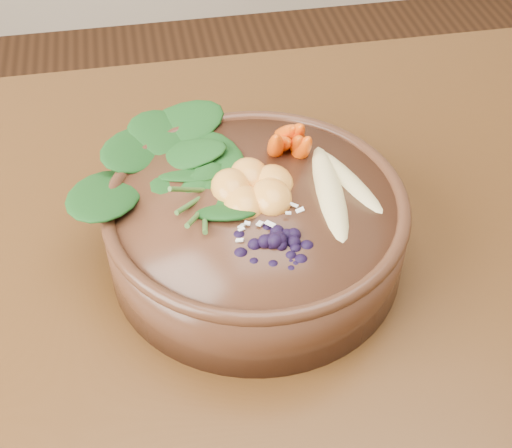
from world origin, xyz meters
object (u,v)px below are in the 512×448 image
object	(u,v)px
kale_heap	(197,151)
blueberry_pile	(275,229)
stoneware_bowl	(256,231)
banana_halves	(340,175)
dining_table	(475,297)
mandarin_cluster	(254,176)
carrot_cluster	(289,112)

from	to	relation	value
kale_heap	blueberry_pile	world-z (taller)	kale_heap
stoneware_bowl	banana_halves	size ratio (longest dim) A/B	1.76
blueberry_pile	dining_table	bearing A→B (deg)	8.36
banana_halves	mandarin_cluster	xyz separation A→B (m)	(-0.09, 0.01, 0.00)
banana_halves	blueberry_pile	world-z (taller)	blueberry_pile
dining_table	stoneware_bowl	world-z (taller)	stoneware_bowl
banana_halves	carrot_cluster	bearing A→B (deg)	113.06
carrot_cluster	mandarin_cluster	xyz separation A→B (m)	(-0.05, -0.07, -0.03)
carrot_cluster	banana_halves	world-z (taller)	carrot_cluster
blueberry_pile	carrot_cluster	bearing A→B (deg)	72.87
stoneware_bowl	banana_halves	world-z (taller)	banana_halves
kale_heap	mandarin_cluster	size ratio (longest dim) A/B	2.07
banana_halves	kale_heap	bearing A→B (deg)	156.45
kale_heap	banana_halves	world-z (taller)	kale_heap
kale_heap	blueberry_pile	distance (m)	0.14
dining_table	stoneware_bowl	bearing A→B (deg)	174.37
dining_table	blueberry_pile	bearing A→B (deg)	-171.64
blueberry_pile	banana_halves	bearing A→B (deg)	40.91
kale_heap	blueberry_pile	xyz separation A→B (m)	(0.06, -0.13, -0.00)
dining_table	kale_heap	world-z (taller)	kale_heap
carrot_cluster	blueberry_pile	xyz separation A→B (m)	(-0.05, -0.15, -0.02)
kale_heap	carrot_cluster	distance (m)	0.11
dining_table	blueberry_pile	xyz separation A→B (m)	(-0.26, -0.04, 0.20)
mandarin_cluster	blueberry_pile	distance (m)	0.08
carrot_cluster	mandarin_cluster	size ratio (longest dim) A/B	0.87
dining_table	banana_halves	size ratio (longest dim) A/B	9.13
kale_heap	carrot_cluster	world-z (taller)	carrot_cluster
dining_table	banana_halves	world-z (taller)	banana_halves
dining_table	kale_heap	size ratio (longest dim) A/B	7.91
dining_table	stoneware_bowl	distance (m)	0.30
stoneware_bowl	blueberry_pile	world-z (taller)	blueberry_pile
stoneware_bowl	dining_table	bearing A→B (deg)	-5.63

